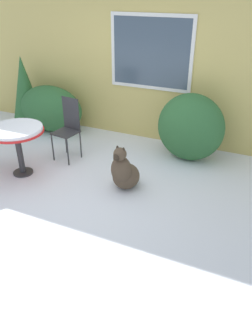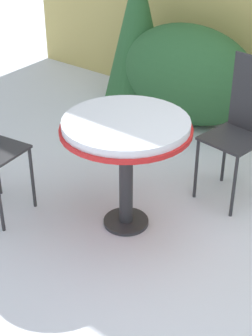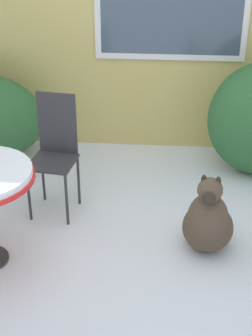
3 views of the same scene
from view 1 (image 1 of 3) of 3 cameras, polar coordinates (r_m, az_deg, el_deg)
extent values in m
plane|color=white|center=(4.92, -8.73, -3.57)|extent=(16.00, 16.00, 0.00)
cube|color=tan|center=(6.16, 1.59, 20.24)|extent=(8.00, 0.06, 3.33)
cube|color=silver|center=(6.01, 4.36, 19.38)|extent=(1.51, 0.04, 1.26)
cube|color=#3D4C5B|center=(6.00, 4.31, 19.36)|extent=(1.39, 0.01, 1.14)
ellipsoid|color=#2D6033|center=(6.82, -12.94, 10.00)|extent=(1.37, 0.76, 0.93)
ellipsoid|color=#2D6033|center=(5.55, 11.18, 6.90)|extent=(1.11, 0.71, 1.15)
cone|color=#2D6033|center=(7.18, -17.13, 12.53)|extent=(0.69, 0.69, 1.43)
cylinder|color=#2D2D30|center=(5.50, -17.47, -0.72)|extent=(0.31, 0.31, 0.03)
cylinder|color=#2D2D30|center=(5.34, -18.03, 2.56)|extent=(0.09, 0.09, 0.68)
cylinder|color=red|center=(5.20, -18.63, 6.05)|extent=(0.84, 0.84, 0.03)
cylinder|color=white|center=(5.18, -18.69, 6.45)|extent=(0.80, 0.80, 0.05)
cube|color=#2D2D30|center=(5.57, -10.50, 6.08)|extent=(0.42, 0.42, 0.02)
cube|color=#2D2D30|center=(5.59, -9.55, 9.35)|extent=(0.34, 0.06, 0.54)
cylinder|color=#2D2D30|center=(5.67, -12.65, 3.51)|extent=(0.02, 0.02, 0.48)
cylinder|color=#2D2D30|center=(5.46, -10.11, 2.73)|extent=(0.02, 0.02, 0.48)
cylinder|color=#2D2D30|center=(5.88, -10.43, 4.73)|extent=(0.02, 0.02, 0.48)
cylinder|color=#2D2D30|center=(5.68, -7.91, 4.02)|extent=(0.02, 0.02, 0.48)
ellipsoid|color=#4C3D2D|center=(4.80, 0.00, -1.40)|extent=(0.46, 0.47, 0.38)
ellipsoid|color=#4C3D2D|center=(4.63, -0.84, -0.34)|extent=(0.34, 0.31, 0.41)
sphere|color=#4C3D2D|center=(4.49, -1.06, 2.43)|extent=(0.19, 0.19, 0.19)
cone|color=#2D241B|center=(4.40, -1.96, 1.66)|extent=(0.11, 0.09, 0.10)
ellipsoid|color=#2D241B|center=(4.49, -1.50, 3.45)|extent=(0.04, 0.03, 0.08)
ellipsoid|color=#2D241B|center=(4.44, -0.42, 3.13)|extent=(0.04, 0.03, 0.08)
ellipsoid|color=#4C3D2D|center=(4.99, 1.21, -1.48)|extent=(0.11, 0.20, 0.07)
camera|label=2|loc=(2.05, -27.78, 11.69)|focal=55.00mm
camera|label=3|loc=(2.11, -56.16, 13.11)|focal=55.00mm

